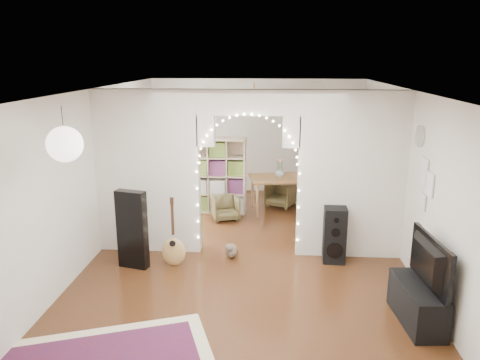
# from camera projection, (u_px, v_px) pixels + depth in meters

# --- Properties ---
(floor) EXTENTS (7.50, 7.50, 0.00)m
(floor) POSITION_uv_depth(u_px,v_px,m) (248.00, 251.00, 7.91)
(floor) COLOR black
(floor) RESTS_ON ground
(ceiling) EXTENTS (5.00, 7.50, 0.02)m
(ceiling) POSITION_uv_depth(u_px,v_px,m) (249.00, 89.00, 7.23)
(ceiling) COLOR white
(ceiling) RESTS_ON wall_back
(wall_back) EXTENTS (5.00, 0.02, 2.70)m
(wall_back) POSITION_uv_depth(u_px,v_px,m) (257.00, 136.00, 11.19)
(wall_back) COLOR silver
(wall_back) RESTS_ON floor
(wall_front) EXTENTS (5.00, 0.02, 2.70)m
(wall_front) POSITION_uv_depth(u_px,v_px,m) (224.00, 281.00, 3.95)
(wall_front) COLOR silver
(wall_front) RESTS_ON floor
(wall_left) EXTENTS (0.02, 7.50, 2.70)m
(wall_left) POSITION_uv_depth(u_px,v_px,m) (98.00, 171.00, 7.74)
(wall_left) COLOR silver
(wall_left) RESTS_ON floor
(wall_right) EXTENTS (0.02, 7.50, 2.70)m
(wall_right) POSITION_uv_depth(u_px,v_px,m) (406.00, 177.00, 7.39)
(wall_right) COLOR silver
(wall_right) RESTS_ON floor
(divider_wall) EXTENTS (5.00, 0.20, 2.70)m
(divider_wall) POSITION_uv_depth(u_px,v_px,m) (248.00, 169.00, 7.55)
(divider_wall) COLOR silver
(divider_wall) RESTS_ON floor
(fairy_lights) EXTENTS (1.64, 0.04, 1.60)m
(fairy_lights) POSITION_uv_depth(u_px,v_px,m) (248.00, 164.00, 7.39)
(fairy_lights) COLOR #FFEABF
(fairy_lights) RESTS_ON divider_wall
(window) EXTENTS (0.04, 1.20, 1.40)m
(window) POSITION_uv_depth(u_px,v_px,m) (131.00, 143.00, 9.44)
(window) COLOR white
(window) RESTS_ON wall_left
(wall_clock) EXTENTS (0.03, 0.31, 0.31)m
(wall_clock) POSITION_uv_depth(u_px,v_px,m) (420.00, 136.00, 6.63)
(wall_clock) COLOR white
(wall_clock) RESTS_ON wall_right
(picture_frames) EXTENTS (0.02, 0.50, 0.70)m
(picture_frames) POSITION_uv_depth(u_px,v_px,m) (425.00, 184.00, 6.39)
(picture_frames) COLOR white
(picture_frames) RESTS_ON wall_right
(paper_lantern) EXTENTS (0.40, 0.40, 0.40)m
(paper_lantern) POSITION_uv_depth(u_px,v_px,m) (65.00, 144.00, 5.16)
(paper_lantern) COLOR white
(paper_lantern) RESTS_ON ceiling
(ceiling_fan) EXTENTS (1.10, 1.10, 0.30)m
(ceiling_fan) POSITION_uv_depth(u_px,v_px,m) (254.00, 98.00, 9.23)
(ceiling_fan) COLOR gold
(ceiling_fan) RESTS_ON ceiling
(guitar_case) EXTENTS (0.50, 0.27, 1.23)m
(guitar_case) POSITION_uv_depth(u_px,v_px,m) (132.00, 230.00, 7.18)
(guitar_case) COLOR black
(guitar_case) RESTS_ON floor
(acoustic_guitar) EXTENTS (0.40, 0.19, 0.95)m
(acoustic_guitar) POSITION_uv_depth(u_px,v_px,m) (173.00, 241.00, 7.26)
(acoustic_guitar) COLOR #AF7E46
(acoustic_guitar) RESTS_ON floor
(tabby_cat) EXTENTS (0.25, 0.46, 0.30)m
(tabby_cat) POSITION_uv_depth(u_px,v_px,m) (231.00, 250.00, 7.64)
(tabby_cat) COLOR brown
(tabby_cat) RESTS_ON floor
(floor_speaker) EXTENTS (0.36, 0.33, 0.90)m
(floor_speaker) POSITION_uv_depth(u_px,v_px,m) (335.00, 235.00, 7.41)
(floor_speaker) COLOR black
(floor_speaker) RESTS_ON floor
(media_console) EXTENTS (0.49, 1.03, 0.50)m
(media_console) POSITION_uv_depth(u_px,v_px,m) (417.00, 304.00, 5.74)
(media_console) COLOR black
(media_console) RESTS_ON floor
(tv) EXTENTS (0.24, 1.08, 0.62)m
(tv) POSITION_uv_depth(u_px,v_px,m) (422.00, 262.00, 5.59)
(tv) COLOR black
(tv) RESTS_ON media_console
(bookcase) EXTENTS (1.56, 0.47, 1.59)m
(bookcase) POSITION_uv_depth(u_px,v_px,m) (209.00, 175.00, 9.78)
(bookcase) COLOR beige
(bookcase) RESTS_ON floor
(dining_table) EXTENTS (1.34, 1.03, 0.76)m
(dining_table) POSITION_uv_depth(u_px,v_px,m) (279.00, 180.00, 9.80)
(dining_table) COLOR brown
(dining_table) RESTS_ON floor
(flower_vase) EXTENTS (0.22, 0.22, 0.19)m
(flower_vase) POSITION_uv_depth(u_px,v_px,m) (280.00, 173.00, 9.75)
(flower_vase) COLOR white
(flower_vase) RESTS_ON dining_table
(dining_chair_left) EXTENTS (0.75, 0.76, 0.53)m
(dining_chair_left) POSITION_uv_depth(u_px,v_px,m) (281.00, 194.00, 10.26)
(dining_chair_left) COLOR brown
(dining_chair_left) RESTS_ON floor
(dining_chair_right) EXTENTS (0.66, 0.66, 0.48)m
(dining_chair_right) POSITION_uv_depth(u_px,v_px,m) (225.00, 208.00, 9.41)
(dining_chair_right) COLOR brown
(dining_chair_right) RESTS_ON floor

